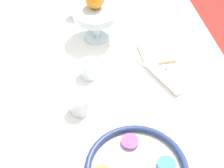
# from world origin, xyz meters

# --- Properties ---
(dining_table) EXTENTS (1.47, 0.88, 0.78)m
(dining_table) POSITION_xyz_m (0.00, 0.00, 0.39)
(dining_table) COLOR white
(dining_table) RESTS_ON ground_plane
(fruit_stand) EXTENTS (0.18, 0.18, 0.13)m
(fruit_stand) POSITION_xyz_m (0.31, 0.03, 0.88)
(fruit_stand) COLOR silver
(fruit_stand) RESTS_ON dining_table
(bread_plate) EXTENTS (0.17, 0.17, 0.02)m
(bread_plate) POSITION_xyz_m (0.16, -0.18, 0.78)
(bread_plate) COLOR silver
(bread_plate) RESTS_ON dining_table
(napkin_roll) EXTENTS (0.18, 0.11, 0.04)m
(napkin_roll) POSITION_xyz_m (0.03, -0.17, 0.79)
(napkin_roll) COLOR white
(napkin_roll) RESTS_ON dining_table
(cup_near) EXTENTS (0.07, 0.07, 0.06)m
(cup_near) POSITION_xyz_m (-0.06, 0.13, 0.81)
(cup_near) COLOR silver
(cup_near) RESTS_ON dining_table
(cup_mid) EXTENTS (0.07, 0.07, 0.06)m
(cup_mid) POSITION_xyz_m (0.47, 0.09, 0.81)
(cup_mid) COLOR silver
(cup_mid) RESTS_ON dining_table
(cup_far) EXTENTS (0.07, 0.07, 0.06)m
(cup_far) POSITION_xyz_m (0.10, 0.08, 0.81)
(cup_far) COLOR silver
(cup_far) RESTS_ON dining_table
(spoon) EXTENTS (0.17, 0.04, 0.01)m
(spoon) POSITION_xyz_m (0.04, -0.21, 0.78)
(spoon) COLOR silver
(spoon) RESTS_ON dining_table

